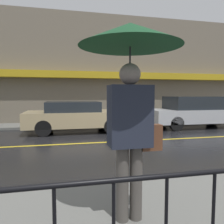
# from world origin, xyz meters

# --- Properties ---
(ground_plane) EXTENTS (80.00, 80.00, 0.00)m
(ground_plane) POSITION_xyz_m (0.00, 0.00, 0.00)
(ground_plane) COLOR black
(sidewalk_near) EXTENTS (28.00, 2.58, 0.11)m
(sidewalk_near) POSITION_xyz_m (0.00, -4.62, 0.05)
(sidewalk_near) COLOR slate
(sidewalk_near) RESTS_ON ground_plane
(sidewalk_far) EXTENTS (28.00, 1.67, 0.11)m
(sidewalk_far) POSITION_xyz_m (0.00, 4.16, 0.05)
(sidewalk_far) COLOR slate
(sidewalk_far) RESTS_ON ground_plane
(lane_marking) EXTENTS (25.20, 0.12, 0.01)m
(lane_marking) POSITION_xyz_m (0.00, 0.00, 0.00)
(lane_marking) COLOR gold
(lane_marking) RESTS_ON ground_plane
(building_storefront) EXTENTS (28.00, 0.85, 5.94)m
(building_storefront) POSITION_xyz_m (0.00, 5.12, 2.95)
(building_storefront) COLOR #706656
(building_storefront) RESTS_ON ground_plane
(pedestrian) EXTENTS (1.15, 1.15, 2.25)m
(pedestrian) POSITION_xyz_m (-1.02, -4.59, 1.90)
(pedestrian) COLOR #4C4742
(pedestrian) RESTS_ON sidewalk_near
(car_tan) EXTENTS (4.18, 1.88, 1.27)m
(car_tan) POSITION_xyz_m (-1.25, 2.31, 0.67)
(car_tan) COLOR tan
(car_tan) RESTS_ON ground_plane
(car_silver) EXTENTS (4.65, 1.73, 1.47)m
(car_silver) POSITION_xyz_m (4.37, 2.31, 0.74)
(car_silver) COLOR #B2B5BA
(car_silver) RESTS_ON ground_plane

